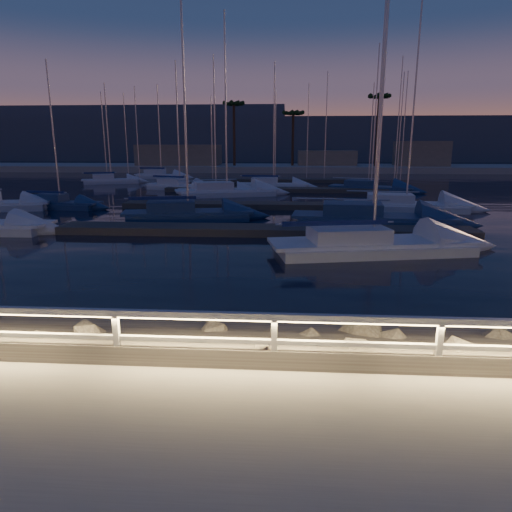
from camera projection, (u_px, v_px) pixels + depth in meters
The scene contains 22 objects.
ground at pixel (221, 365), 8.67m from camera, with size 400.00×400.00×0.00m, color #A9A598.
harbor_water at pixel (273, 204), 39.14m from camera, with size 400.00×440.00×0.60m.
guard_rail at pixel (217, 327), 8.49m from camera, with size 44.11×0.12×1.06m.
riprap at pixel (21, 333), 10.86m from camera, with size 39.89×2.84×1.30m.
floating_docks at pixel (274, 196), 40.24m from camera, with size 22.00×36.00×0.40m.
far_shore at pixel (280, 166), 80.33m from camera, with size 160.00×14.00×5.20m.
palm_left at pixel (234, 107), 76.51m from camera, with size 3.00×3.00×11.20m.
palm_center at pixel (293, 115), 77.14m from camera, with size 3.00×3.00×9.70m.
palm_right at pixel (379, 100), 74.70m from camera, with size 3.00×3.00×12.20m.
distant_hills at pixel (211, 141), 138.49m from camera, with size 230.00×37.50×18.00m.
sailboat_a at pixel (58, 203), 33.84m from camera, with size 6.30×2.67×10.46m.
sailboat_c at pixel (368, 217), 26.77m from camera, with size 9.59×3.74×15.87m.
sailboat_d at pixel (367, 243), 19.97m from camera, with size 9.35×4.38×15.25m.
sailboat_f at pixel (185, 213), 28.62m from camera, with size 8.31×3.94×13.66m.
sailboat_g at pixel (214, 190), 42.93m from camera, with size 7.50×3.00×12.40m.
sailboat_h at pixel (403, 204), 32.85m from camera, with size 9.03×3.65×14.85m.
sailboat_i at pixel (110, 180), 54.84m from camera, with size 6.97×4.29×11.59m.
sailboat_j at pixel (272, 185), 48.74m from camera, with size 7.63×2.68×12.79m.
sailboat_k at pixel (224, 191), 41.79m from camera, with size 9.64×5.35×15.78m.
sailboat_l at pixel (369, 187), 45.91m from camera, with size 8.49×5.17×13.94m.
sailboat_m at pixel (160, 175), 63.09m from camera, with size 7.47×3.04×12.45m.
sailboat_n at pixel (178, 186), 47.55m from camera, with size 7.70×4.67×12.73m.
Camera 1 is at (1.20, -7.86, 4.09)m, focal length 32.00 mm.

